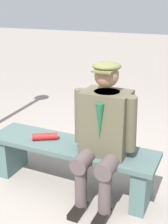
{
  "coord_description": "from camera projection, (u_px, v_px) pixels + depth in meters",
  "views": [
    {
      "loc": [
        -1.17,
        2.24,
        1.74
      ],
      "look_at": [
        -0.14,
        0.0,
        0.81
      ],
      "focal_mm": 47.38,
      "sensor_mm": 36.0,
      "label": 1
    }
  ],
  "objects": [
    {
      "name": "bench",
      "position": [
        71.0,
        158.0,
        2.87
      ],
      "size": [
        1.67,
        0.43,
        0.46
      ],
      "color": "#465C58",
      "rests_on": "ground"
    },
    {
      "name": "ground_plane",
      "position": [
        71.0,
        185.0,
        2.98
      ],
      "size": [
        30.0,
        30.0,
        0.0
      ],
      "primitive_type": "plane",
      "color": "gray"
    },
    {
      "name": "rolled_magazine",
      "position": [
        45.0,
        136.0,
        2.89
      ],
      "size": [
        0.25,
        0.19,
        0.07
      ],
      "primitive_type": "cylinder",
      "rotation": [
        0.0,
        1.57,
        0.54
      ],
      "color": "#B21E1E",
      "rests_on": "bench"
    },
    {
      "name": "seated_man",
      "position": [
        103.0,
        130.0,
        2.54
      ],
      "size": [
        0.57,
        0.61,
        1.29
      ],
      "color": "brown",
      "rests_on": "ground"
    }
  ]
}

